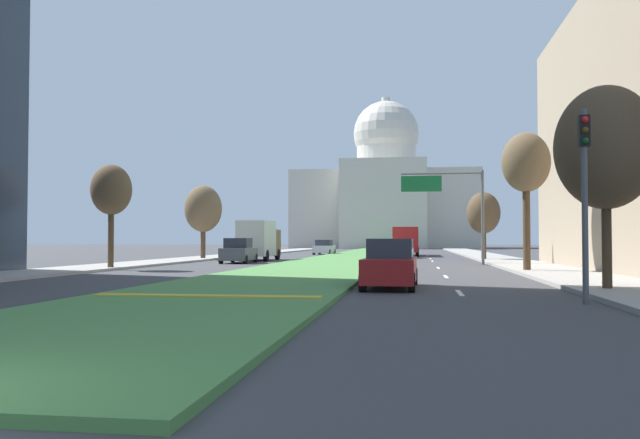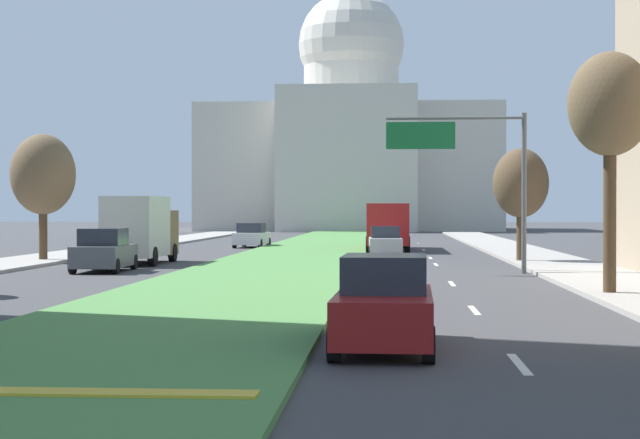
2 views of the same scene
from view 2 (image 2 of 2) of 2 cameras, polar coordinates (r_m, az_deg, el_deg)
The scene contains 17 objects.
ground_plane at distance 67.21m, azimuth -0.34°, elevation -1.65°, with size 288.16×288.16×0.00m, color #3D3D3F.
grass_median at distance 60.68m, azimuth -0.80°, elevation -1.82°, with size 7.13×117.88×0.14m, color #4C8442.
median_curb_nose at distance 14.51m, azimuth -16.31°, elevation -9.14°, with size 6.42×0.50×0.04m, color gold.
lane_dashes_right at distance 51.27m, azimuth 6.31°, elevation -2.34°, with size 0.16×64.83×0.01m.
sidewalk_left at distance 56.73m, azimuth -14.22°, elevation -2.00°, with size 4.00×117.88×0.15m, color #9E9991.
sidewalk_right at distance 54.49m, azimuth 12.03°, elevation -2.10°, with size 4.00×117.88×0.15m, color #9E9991.
capitol_building at distance 131.94m, azimuth 1.73°, elevation 3.99°, with size 36.86×28.23×31.44m.
overhead_guide_sign at distance 42.17m, azimuth 8.36°, elevation 3.35°, with size 5.67×0.20×6.50m.
street_tree_right_mid at distance 31.68m, azimuth 15.76°, elevation 5.97°, with size 2.47×2.47×7.25m.
street_tree_left_far at distance 52.28m, azimuth -15.09°, elevation 2.40°, with size 3.16×3.16×6.30m.
street_tree_right_far at distance 50.44m, azimuth 11.06°, elevation 1.95°, with size 2.67×2.67×5.54m.
sedan_lead_stopped at distance 19.28m, azimuth 3.59°, elevation -4.75°, with size 1.92×4.51×1.74m.
sedan_midblock at distance 43.78m, azimuth -11.87°, elevation -1.75°, with size 2.10×4.32×1.81m.
sedan_distant at distance 57.28m, azimuth 3.63°, elevation -1.25°, with size 1.96×4.21×1.67m.
sedan_far_horizon at distance 70.35m, azimuth -3.80°, elevation -0.91°, with size 2.17×4.29×1.67m.
box_truck_delivery at distance 49.56m, azimuth -9.92°, elevation -0.51°, with size 2.40×6.40×3.20m.
city_bus at distance 65.59m, azimuth 3.79°, elevation -0.16°, with size 2.62×11.00×2.95m.
Camera 2 is at (4.94, -1.48, 2.60)m, focal length 57.79 mm.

